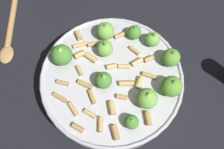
# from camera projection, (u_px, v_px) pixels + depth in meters

# --- Properties ---
(ground_plane) EXTENTS (2.40, 2.40, 0.00)m
(ground_plane) POSITION_uv_depth(u_px,v_px,m) (112.00, 86.00, 0.60)
(ground_plane) COLOR black
(cooking_pan) EXTENTS (0.32, 0.32, 0.11)m
(cooking_pan) POSITION_uv_depth(u_px,v_px,m) (113.00, 79.00, 0.57)
(cooking_pan) COLOR #B7B7BC
(cooking_pan) RESTS_ON ground
(wooden_spoon) EXTENTS (0.21, 0.04, 0.02)m
(wooden_spoon) POSITION_uv_depth(u_px,v_px,m) (10.00, 32.00, 0.66)
(wooden_spoon) COLOR #B2844C
(wooden_spoon) RESTS_ON ground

